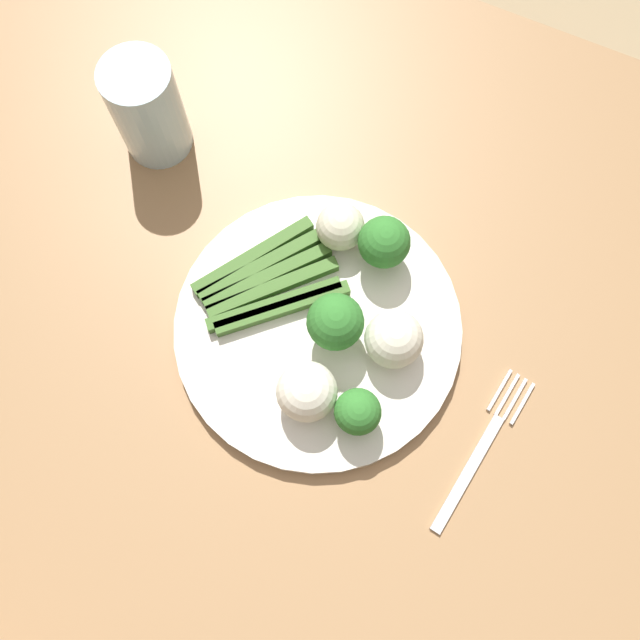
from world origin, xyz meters
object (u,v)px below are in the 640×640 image
at_px(cauliflower_back_right, 394,339).
at_px(broccoli_right, 358,412).
at_px(dining_table, 296,348).
at_px(asparagus_bundle, 269,283).
at_px(broccoli_back, 384,243).
at_px(fork, 481,449).
at_px(broccoli_front_left, 337,319).
at_px(cauliflower_left, 340,227).
at_px(cauliflower_near_center, 307,392).
at_px(water_glass, 148,109).
at_px(plate, 320,324).

bearing_deg(cauliflower_back_right, broccoli_right, -92.16).
bearing_deg(cauliflower_back_right, dining_table, -173.91).
relative_size(dining_table, cauliflower_back_right, 24.45).
relative_size(dining_table, asparagus_bundle, 8.85).
bearing_deg(broccoli_back, fork, -39.51).
distance_m(broccoli_front_left, broccoli_right, 0.08).
distance_m(broccoli_back, cauliflower_left, 0.05).
height_order(cauliflower_left, fork, cauliflower_left).
relative_size(asparagus_bundle, cauliflower_near_center, 2.72).
height_order(broccoli_right, water_glass, water_glass).
xyz_separation_m(cauliflower_back_right, fork, (0.11, -0.05, -0.04)).
distance_m(asparagus_bundle, fork, 0.25).
bearing_deg(broccoli_back, dining_table, -120.87).
relative_size(plate, broccoli_right, 5.35).
bearing_deg(cauliflower_left, broccoli_back, -3.31).
xyz_separation_m(cauliflower_left, fork, (0.20, -0.13, -0.04)).
bearing_deg(broccoli_back, broccoli_right, -74.84).
relative_size(broccoli_front_left, broccoli_back, 1.06).
bearing_deg(fork, asparagus_bundle, 84.53).
height_order(plate, water_glass, water_glass).
bearing_deg(fork, plate, 84.03).
xyz_separation_m(broccoli_front_left, broccoli_back, (0.01, 0.09, -0.00)).
bearing_deg(water_glass, dining_table, -29.51).
distance_m(cauliflower_back_right, fork, 0.13).
xyz_separation_m(asparagus_bundle, broccoli_right, (0.13, -0.08, 0.02)).
relative_size(plate, broccoli_front_left, 4.28).
bearing_deg(cauliflower_back_right, cauliflower_left, 137.63).
xyz_separation_m(dining_table, broccoli_right, (0.09, -0.06, 0.16)).
height_order(broccoli_right, cauliflower_near_center, cauliflower_near_center).
height_order(dining_table, plate, plate).
distance_m(broccoli_right, fork, 0.12).
relative_size(dining_table, broccoli_back, 21.77).
height_order(dining_table, asparagus_bundle, asparagus_bundle).
bearing_deg(fork, cauliflower_back_right, 73.66).
distance_m(plate, cauliflower_back_right, 0.08).
relative_size(plate, asparagus_bundle, 1.84).
relative_size(plate, water_glass, 2.44).
bearing_deg(plate, cauliflower_left, 102.28).
relative_size(asparagus_bundle, cauliflower_left, 3.17).
distance_m(dining_table, broccoli_back, 0.19).
xyz_separation_m(dining_table, fork, (0.21, -0.04, 0.11)).
distance_m(broccoli_front_left, broccoli_back, 0.09).
relative_size(fork, water_glass, 1.49).
relative_size(dining_table, plate, 4.81).
height_order(broccoli_right, fork, broccoli_right).
relative_size(broccoli_right, water_glass, 0.46).
distance_m(asparagus_bundle, cauliflower_back_right, 0.13).
distance_m(plate, broccoli_back, 0.10).
bearing_deg(cauliflower_near_center, broccoli_front_left, 92.18).
relative_size(cauliflower_near_center, cauliflower_left, 1.17).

